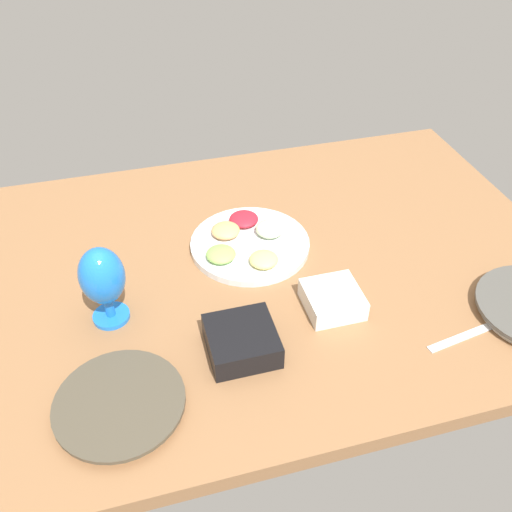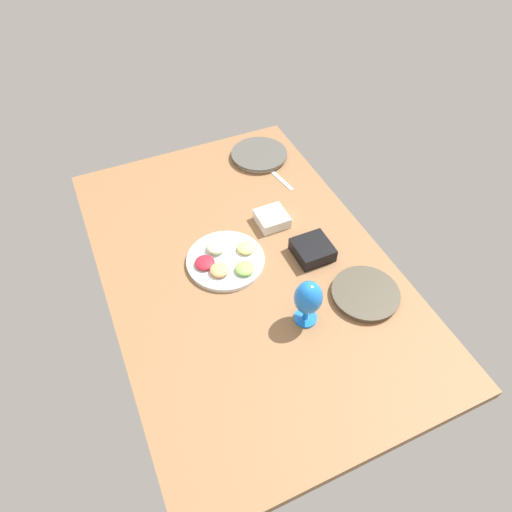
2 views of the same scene
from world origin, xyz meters
TOP-DOWN VIEW (x-y plane):
  - ground_plane at (0.00, 0.00)cm, footprint 160.00×104.00cm
  - dinner_plate_left at (-31.45, -33.44)cm, footprint 24.46×24.46cm
  - fruit_platter at (3.74, 6.54)cm, footprint 29.87×29.87cm
  - hurricane_glass_blue at (-31.41, -9.21)cm, footprint 9.47×9.47cm
  - square_bowl_black at (-6.17, -25.61)cm, footprint 13.85×13.85cm
  - square_bowl_white at (16.18, -18.89)cm, footprint 12.04×12.04cm
  - fork_by_right_plate at (39.87, -34.56)cm, footprint 18.05×4.68cm

SIDE VIEW (x-z plane):
  - ground_plane at x=0.00cm, z-range -4.00..0.00cm
  - fork_by_right_plate at x=39.87cm, z-range 0.00..0.60cm
  - dinner_plate_left at x=-31.45cm, z-range 0.05..2.42cm
  - fruit_platter at x=3.74cm, z-range -0.97..4.10cm
  - square_bowl_white at x=16.18cm, z-range 0.27..4.96cm
  - square_bowl_black at x=-6.17cm, z-range 0.31..5.80cm
  - hurricane_glass_blue at x=-31.41cm, z-range 2.09..20.98cm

